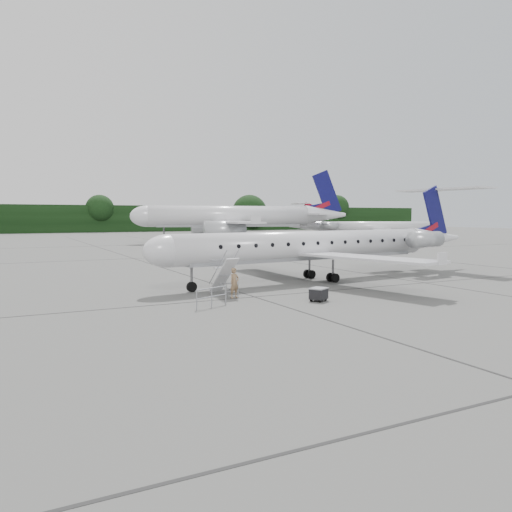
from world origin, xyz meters
TOP-DOWN VIEW (x-y plane):
  - ground at (0.00, 0.00)m, footprint 320.00×320.00m
  - treeline at (0.00, 130.00)m, footprint 260.00×4.00m
  - main_regional_jet at (2.03, 7.33)m, footprint 30.58×23.53m
  - airstair at (-6.19, 4.24)m, footprint 1.09×2.28m
  - passenger at (-6.05, 3.00)m, footprint 0.74×0.59m
  - safety_railing at (-8.33, 0.88)m, footprint 2.04×0.98m
  - baggage_cart at (-2.33, -0.16)m, footprint 1.19×1.12m
  - bg_narrowbody at (18.05, 57.65)m, footprint 41.09×33.26m
  - bg_regional_right at (47.52, 53.35)m, footprint 33.70×29.45m

SIDE VIEW (x-z plane):
  - ground at x=0.00m, z-range 0.00..0.00m
  - baggage_cart at x=-2.33m, z-range 0.00..0.81m
  - safety_railing at x=-8.33m, z-range 0.00..1.00m
  - passenger at x=-6.05m, z-range 0.00..1.76m
  - airstair at x=-6.19m, z-range 0.00..2.29m
  - main_regional_jet at x=2.03m, z-range 0.00..7.31m
  - bg_regional_right at x=47.52m, z-range 0.00..7.37m
  - treeline at x=0.00m, z-range 0.00..8.00m
  - bg_narrowbody at x=18.05m, z-range 0.00..13.07m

